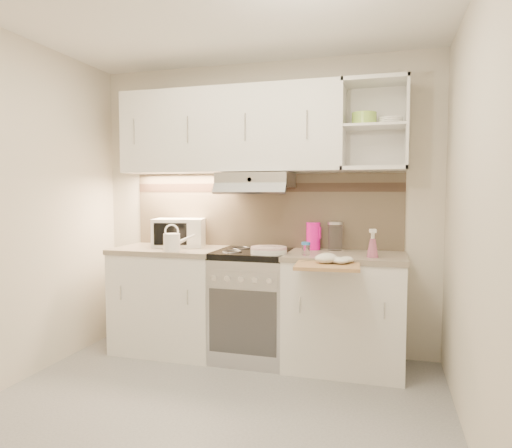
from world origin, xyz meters
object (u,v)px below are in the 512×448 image
Objects in this scene: watering_can at (173,241)px; plate_stack at (269,250)px; pink_pitcher at (313,236)px; electric_range at (253,304)px; spray_bottle at (373,245)px; glass_jar at (335,236)px; cutting_board at (328,265)px; microwave at (179,232)px.

plate_stack is (0.79, 0.08, -0.05)m from watering_can.
watering_can is at bearing -149.24° from pink_pitcher.
pink_pitcher is at bearing -0.40° from watering_can.
spray_bottle is (0.96, -0.13, 0.54)m from electric_range.
watering_can is at bearing 169.96° from spray_bottle.
glass_jar reaches higher than cutting_board.
spray_bottle is at bearing -24.20° from pink_pitcher.
pink_pitcher is at bearing 103.55° from cutting_board.
spray_bottle reaches higher than cutting_board.
glass_jar is 0.54× the size of cutting_board.
pink_pitcher is 0.18m from glass_jar.
cutting_board is (0.02, -0.62, -0.15)m from glass_jar.
electric_range is 3.92× the size of pink_pitcher.
microwave is at bearing 170.76° from electric_range.
electric_range is 0.84m from watering_can.
pink_pitcher is 0.59m from spray_bottle.
plate_stack is (0.17, -0.14, 0.48)m from electric_range.
spray_bottle is at bearing -46.77° from glass_jar.
spray_bottle is at bearing -7.71° from electric_range.
microwave reaches higher than glass_jar.
plate_stack is at bearing -39.50° from electric_range.
watering_can is 0.58× the size of cutting_board.
spray_bottle is (0.31, -0.33, -0.03)m from glass_jar.
microwave is 1.37m from glass_jar.
microwave is 0.35m from watering_can.
microwave reaches higher than spray_bottle.
cutting_board is at bearing -35.21° from microwave.
pink_pitcher is (0.30, 0.34, 0.09)m from plate_stack.
plate_stack is 0.65× the size of cutting_board.
microwave is 2.23× the size of spray_bottle.
electric_range is 3.54× the size of watering_can.
plate_stack is 1.27× the size of spray_bottle.
cutting_board is at bearing -32.28° from electric_range.
watering_can is 1.33m from glass_jar.
plate_stack is 0.46m from pink_pitcher.
watering_can is 1.16m from pink_pitcher.
glass_jar is (0.65, 0.20, 0.57)m from electric_range.
microwave reaches higher than plate_stack.
plate_stack is at bearing -30.13° from microwave.
cutting_board is (1.28, -0.20, -0.11)m from watering_can.
plate_stack is 0.57m from cutting_board.
plate_stack is 0.79m from spray_bottle.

